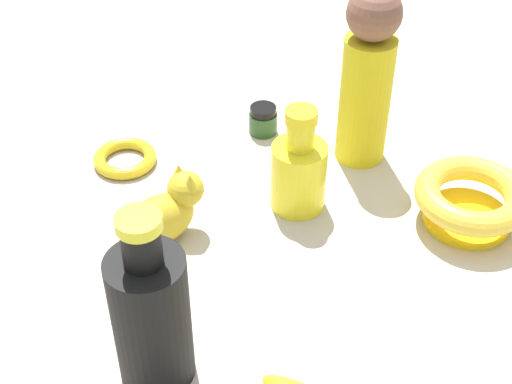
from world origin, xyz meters
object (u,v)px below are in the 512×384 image
object	(u,v)px
bottle_tall	(151,314)
cat_figurine	(164,213)
nail_polish_jar	(263,120)
bottle_short	(299,170)
bangle	(125,158)
bowl	(471,199)
person_figure_adult	(367,76)

from	to	relation	value
bottle_tall	cat_figurine	bearing A→B (deg)	-143.79
nail_polish_jar	bottle_short	bearing A→B (deg)	48.07
bangle	cat_figurine	bearing A→B (deg)	58.20
bowl	bangle	distance (m)	0.47
bowl	bottle_tall	size ratio (longest dim) A/B	0.67
bowl	bangle	bearing A→B (deg)	-71.91
bottle_short	cat_figurine	xyz separation A→B (m)	(0.14, -0.10, -0.02)
bowl	cat_figurine	xyz separation A→B (m)	(0.23, -0.30, 0.00)
nail_polish_jar	bottle_short	distance (m)	0.17
bottle_tall	bottle_short	distance (m)	0.31
bangle	bottle_tall	bearing A→B (deg)	46.19
nail_polish_jar	bottle_tall	distance (m)	0.45
bangle	person_figure_adult	size ratio (longest dim) A/B	0.35
nail_polish_jar	person_figure_adult	xyz separation A→B (m)	(-0.03, 0.14, 0.11)
nail_polish_jar	person_figure_adult	bearing A→B (deg)	100.26
cat_figurine	bottle_short	bearing A→B (deg)	144.35
bowl	nail_polish_jar	distance (m)	0.32
bottle_tall	person_figure_adult	size ratio (longest dim) A/B	0.84
bottle_short	person_figure_adult	distance (m)	0.16
bottle_short	cat_figurine	distance (m)	0.18
bowl	nail_polish_jar	xyz separation A→B (m)	(-0.02, -0.32, -0.02)
bangle	cat_figurine	distance (m)	0.17
bowl	bangle	xyz separation A→B (m)	(0.14, -0.44, -0.03)
nail_polish_jar	bowl	bearing A→B (deg)	85.60
bangle	bottle_tall	world-z (taller)	bottle_tall
nail_polish_jar	bangle	size ratio (longest dim) A/B	0.49
bangle	bottle_tall	xyz separation A→B (m)	(0.25, 0.26, 0.08)
bowl	nail_polish_jar	world-z (taller)	bowl
bottle_short	person_figure_adult	xyz separation A→B (m)	(-0.14, 0.02, 0.07)
bowl	cat_figurine	distance (m)	0.38
nail_polish_jar	bottle_short	xyz separation A→B (m)	(0.11, 0.13, 0.03)
bowl	nail_polish_jar	bearing A→B (deg)	-94.40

